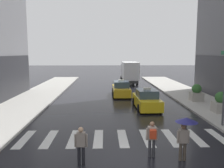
# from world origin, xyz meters

# --- Properties ---
(ground_plane) EXTENTS (160.00, 160.00, 0.00)m
(ground_plane) POSITION_xyz_m (0.00, 0.00, 0.00)
(ground_plane) COLOR black
(crosswalk_markings) EXTENTS (11.30, 2.80, 0.01)m
(crosswalk_markings) POSITION_xyz_m (-0.00, 3.00, 0.00)
(crosswalk_markings) COLOR silver
(crosswalk_markings) RESTS_ON ground
(taxi_lead) EXTENTS (2.01, 4.58, 1.80)m
(taxi_lead) POSITION_xyz_m (2.55, 10.00, 0.72)
(taxi_lead) COLOR yellow
(taxi_lead) RESTS_ON ground
(taxi_second) EXTENTS (1.95, 4.55, 1.80)m
(taxi_second) POSITION_xyz_m (0.80, 15.95, 0.72)
(taxi_second) COLOR gold
(taxi_second) RESTS_ON ground
(box_truck) EXTENTS (2.29, 7.54, 3.35)m
(box_truck) POSITION_xyz_m (2.73, 26.03, 1.85)
(box_truck) COLOR #2D2D2D
(box_truck) RESTS_ON ground
(pedestrian_with_umbrella) EXTENTS (0.96, 0.96, 1.94)m
(pedestrian_with_umbrella) POSITION_xyz_m (2.49, 0.20, 1.52)
(pedestrian_with_umbrella) COLOR #473D33
(pedestrian_with_umbrella) RESTS_ON ground
(pedestrian_with_backpack) EXTENTS (0.55, 0.43, 1.65)m
(pedestrian_with_backpack) POSITION_xyz_m (1.13, 0.58, 0.97)
(pedestrian_with_backpack) COLOR #333338
(pedestrian_with_backpack) RESTS_ON ground
(pedestrian_plain_coat) EXTENTS (0.55, 0.24, 1.65)m
(pedestrian_plain_coat) POSITION_xyz_m (-1.98, -0.08, 0.94)
(pedestrian_plain_coat) COLOR black
(pedestrian_plain_coat) RESTS_ON ground
(planter_near_corner) EXTENTS (1.10, 1.10, 1.60)m
(planter_near_corner) POSITION_xyz_m (7.91, 7.90, 0.87)
(planter_near_corner) COLOR #A8A399
(planter_near_corner) RESTS_ON curb_right
(planter_mid_block) EXTENTS (1.10, 1.10, 1.60)m
(planter_mid_block) POSITION_xyz_m (7.75, 12.32, 0.87)
(planter_mid_block) COLOR #A8A399
(planter_mid_block) RESTS_ON curb_right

